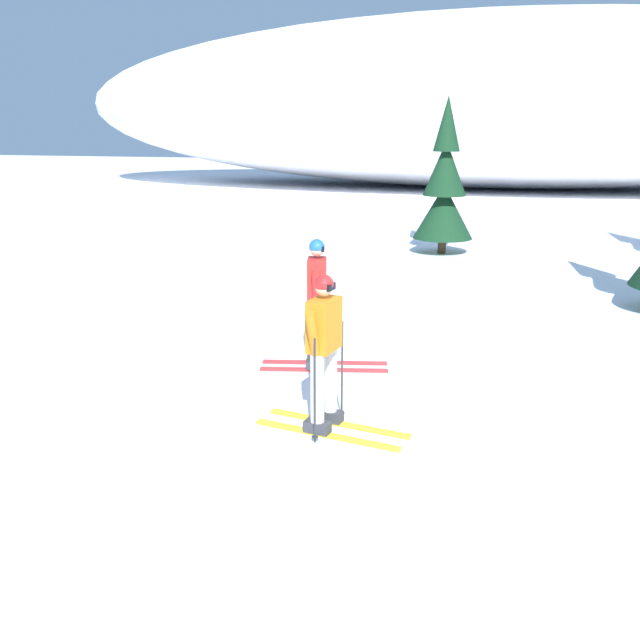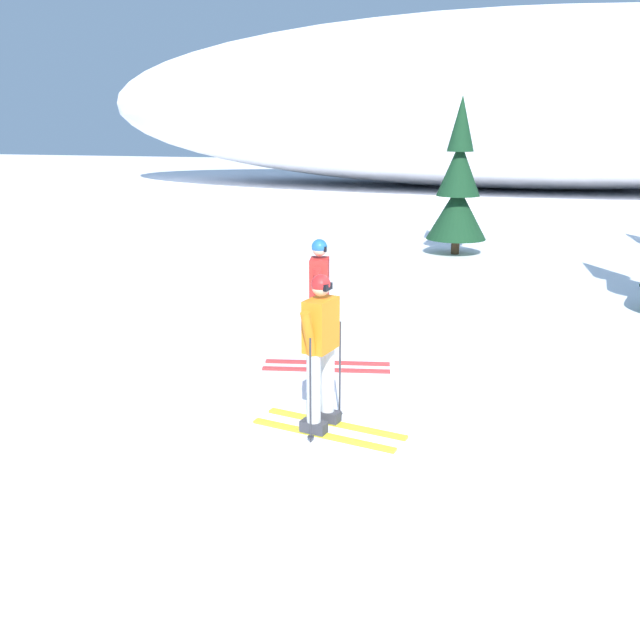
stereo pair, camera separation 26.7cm
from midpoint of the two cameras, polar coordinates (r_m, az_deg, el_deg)
ground_plane at (r=8.36m, az=12.82°, el=-7.36°), size 120.00×120.00×0.00m
skier_orange_jacket at (r=7.43m, az=1.15°, el=-2.50°), size 1.72×0.80×1.72m
skier_red_jacket at (r=9.38m, az=0.82°, el=1.43°), size 1.77×0.79×1.76m
pine_tree_far_left at (r=18.30m, az=11.54°, el=10.33°), size 1.52×1.52×3.92m
snow_ridge_background at (r=39.22m, az=16.00°, el=16.65°), size 46.07×18.08×8.75m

